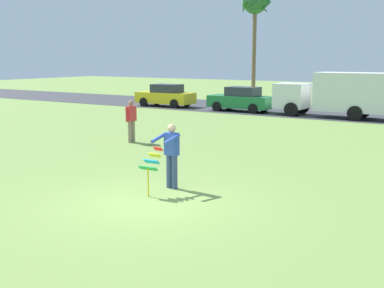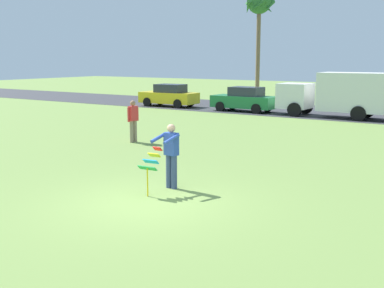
{
  "view_description": "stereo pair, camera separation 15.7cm",
  "coord_description": "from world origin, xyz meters",
  "px_view_note": "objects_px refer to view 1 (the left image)",
  "views": [
    {
      "loc": [
        6.89,
        -8.9,
        3.43
      ],
      "look_at": [
        -0.29,
        2.39,
        1.05
      ],
      "focal_mm": 45.23,
      "sensor_mm": 36.0,
      "label": 1
    },
    {
      "loc": [
        7.02,
        -8.81,
        3.43
      ],
      "look_at": [
        -0.29,
        2.39,
        1.05
      ],
      "focal_mm": 45.23,
      "sensor_mm": 36.0,
      "label": 2
    }
  ],
  "objects_px": {
    "parked_car_green": "(241,100)",
    "parked_truck_white_box": "(339,94)",
    "palm_tree_left_near": "(255,7)",
    "parked_car_yellow": "(166,96)",
    "person_walker_near": "(131,120)",
    "kite_held": "(151,164)",
    "person_kite_flyer": "(171,153)"
  },
  "relations": [
    {
      "from": "kite_held",
      "to": "parked_car_yellow",
      "type": "xyz_separation_m",
      "value": [
        -12.91,
        18.69,
        -0.04
      ]
    },
    {
      "from": "kite_held",
      "to": "palm_tree_left_near",
      "type": "bearing_deg",
      "value": 110.73
    },
    {
      "from": "kite_held",
      "to": "palm_tree_left_near",
      "type": "height_order",
      "value": "palm_tree_left_near"
    },
    {
      "from": "parked_car_green",
      "to": "person_walker_near",
      "type": "distance_m",
      "value": 13.0
    },
    {
      "from": "parked_car_green",
      "to": "person_kite_flyer",
      "type": "bearing_deg",
      "value": -68.79
    },
    {
      "from": "kite_held",
      "to": "person_walker_near",
      "type": "distance_m",
      "value": 7.92
    },
    {
      "from": "parked_car_green",
      "to": "person_walker_near",
      "type": "bearing_deg",
      "value": -83.51
    },
    {
      "from": "parked_car_green",
      "to": "person_walker_near",
      "type": "xyz_separation_m",
      "value": [
        1.47,
        -12.91,
        0.16
      ]
    },
    {
      "from": "parked_truck_white_box",
      "to": "kite_held",
      "type": "bearing_deg",
      "value": -88.21
    },
    {
      "from": "parked_car_yellow",
      "to": "person_walker_near",
      "type": "relative_size",
      "value": 2.46
    },
    {
      "from": "parked_car_yellow",
      "to": "palm_tree_left_near",
      "type": "height_order",
      "value": "palm_tree_left_near"
    },
    {
      "from": "palm_tree_left_near",
      "to": "person_walker_near",
      "type": "bearing_deg",
      "value": -76.37
    },
    {
      "from": "parked_car_yellow",
      "to": "parked_truck_white_box",
      "type": "distance_m",
      "value": 12.35
    },
    {
      "from": "parked_car_yellow",
      "to": "parked_car_green",
      "type": "xyz_separation_m",
      "value": [
        6.02,
        -0.0,
        0.0
      ]
    },
    {
      "from": "parked_car_green",
      "to": "parked_truck_white_box",
      "type": "xyz_separation_m",
      "value": [
        6.3,
        0.0,
        0.64
      ]
    },
    {
      "from": "parked_car_yellow",
      "to": "parked_truck_white_box",
      "type": "relative_size",
      "value": 0.63
    },
    {
      "from": "parked_car_yellow",
      "to": "person_walker_near",
      "type": "xyz_separation_m",
      "value": [
        7.49,
        -12.91,
        0.16
      ]
    },
    {
      "from": "parked_car_yellow",
      "to": "palm_tree_left_near",
      "type": "xyz_separation_m",
      "value": [
        1.72,
        10.88,
        7.0
      ]
    },
    {
      "from": "parked_truck_white_box",
      "to": "palm_tree_left_near",
      "type": "height_order",
      "value": "palm_tree_left_near"
    },
    {
      "from": "parked_car_yellow",
      "to": "parked_car_green",
      "type": "relative_size",
      "value": 1.0
    },
    {
      "from": "kite_held",
      "to": "person_walker_near",
      "type": "relative_size",
      "value": 0.69
    },
    {
      "from": "person_kite_flyer",
      "to": "parked_car_green",
      "type": "distance_m",
      "value": 19.2
    },
    {
      "from": "person_kite_flyer",
      "to": "person_walker_near",
      "type": "bearing_deg",
      "value": 137.67
    },
    {
      "from": "parked_car_green",
      "to": "palm_tree_left_near",
      "type": "xyz_separation_m",
      "value": [
        -4.3,
        10.88,
        7.0
      ]
    },
    {
      "from": "parked_car_green",
      "to": "parked_truck_white_box",
      "type": "relative_size",
      "value": 0.63
    },
    {
      "from": "person_kite_flyer",
      "to": "person_walker_near",
      "type": "height_order",
      "value": "same"
    },
    {
      "from": "person_kite_flyer",
      "to": "parked_car_yellow",
      "type": "relative_size",
      "value": 0.41
    },
    {
      "from": "kite_held",
      "to": "parked_truck_white_box",
      "type": "distance_m",
      "value": 18.71
    },
    {
      "from": "palm_tree_left_near",
      "to": "parked_car_yellow",
      "type": "bearing_deg",
      "value": -99.0
    },
    {
      "from": "parked_car_yellow",
      "to": "parked_car_green",
      "type": "height_order",
      "value": "same"
    },
    {
      "from": "kite_held",
      "to": "palm_tree_left_near",
      "type": "distance_m",
      "value": 32.37
    },
    {
      "from": "parked_truck_white_box",
      "to": "person_walker_near",
      "type": "relative_size",
      "value": 3.88
    }
  ]
}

